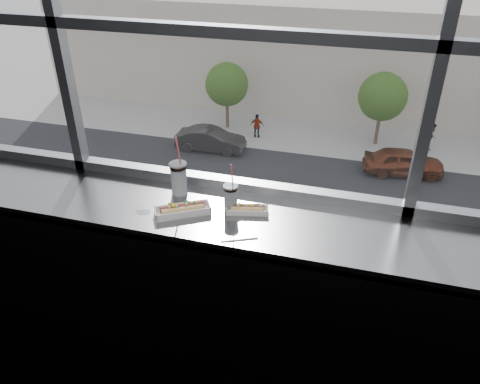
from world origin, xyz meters
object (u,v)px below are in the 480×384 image
(hotdog_tray_right, at_px, (247,209))
(hotdog_tray_left, at_px, (182,209))
(tree_left, at_px, (227,85))
(soda_cup_right, at_px, (231,196))
(car_near_b, at_px, (160,198))
(soda_cup_left, at_px, (179,177))
(car_near_a, at_px, (45,181))
(car_far_a, at_px, (211,136))
(loose_straw, at_px, (239,240))
(wrapper, at_px, (143,209))
(pedestrian_a, at_px, (257,124))
(car_far_b, at_px, (404,158))
(pedestrian_c, at_px, (432,134))
(tree_center, at_px, (383,97))

(hotdog_tray_right, bearing_deg, hotdog_tray_left, -175.13)
(hotdog_tray_right, xyz_separation_m, tree_left, (-8.95, 28.23, -8.91))
(soda_cup_right, distance_m, car_near_b, 21.54)
(soda_cup_left, xyz_separation_m, car_near_b, (-8.43, 16.14, -11.15))
(car_near_a, distance_m, car_far_a, 10.47)
(soda_cup_left, bearing_deg, tree_left, 106.85)
(loose_straw, distance_m, wrapper, 0.60)
(soda_cup_right, distance_m, tree_left, 30.92)
(pedestrian_a, xyz_separation_m, tree_left, (-2.51, 1.18, 2.16))
(soda_cup_left, bearing_deg, loose_straw, -37.20)
(hotdog_tray_left, height_order, soda_cup_left, soda_cup_left)
(loose_straw, xyz_separation_m, car_far_a, (-8.88, 24.49, -11.05))
(loose_straw, height_order, wrapper, wrapper)
(hotdog_tray_left, xyz_separation_m, soda_cup_left, (-0.10, 0.20, 0.08))
(car_near_b, xyz_separation_m, pedestrian_a, (2.42, 10.82, -0.00))
(wrapper, distance_m, tree_left, 30.90)
(loose_straw, height_order, pedestrian_a, loose_straw)
(wrapper, xyz_separation_m, tree_left, (-8.40, 28.37, -8.90))
(hotdog_tray_left, bearing_deg, soda_cup_left, 85.16)
(soda_cup_left, height_order, pedestrian_a, soda_cup_left)
(loose_straw, xyz_separation_m, pedestrian_a, (-6.47, 27.31, -11.05))
(soda_cup_left, relative_size, car_far_b, 0.06)
(hotdog_tray_right, xyz_separation_m, wrapper, (-0.56, -0.14, -0.01))
(wrapper, height_order, pedestrian_c, wrapper)
(hotdog_tray_left, xyz_separation_m, wrapper, (-0.22, -0.03, -0.02))
(hotdog_tray_left, relative_size, tree_left, 0.06)
(soda_cup_right, distance_m, pedestrian_c, 30.94)
(hotdog_tray_right, bearing_deg, car_near_a, 120.72)
(car_near_a, xyz_separation_m, car_near_b, (6.75, 0.00, 0.02))
(car_far_a, xyz_separation_m, pedestrian_a, (2.41, 2.82, 0.00))
(car_near_b, bearing_deg, car_near_a, 86.54)
(soda_cup_left, bearing_deg, soda_cup_right, -15.03)
(car_near_a, distance_m, pedestrian_c, 23.94)
(pedestrian_a, bearing_deg, pedestrian_c, -173.10)
(hotdog_tray_left, height_order, tree_left, hotdog_tray_left)
(loose_straw, bearing_deg, soda_cup_right, 89.78)
(car_near_a, height_order, pedestrian_c, pedestrian_c)
(car_far_a, relative_size, car_far_b, 0.94)
(soda_cup_right, bearing_deg, car_far_b, 82.30)
(wrapper, xyz_separation_m, car_near_b, (-8.30, 16.37, -11.05))
(soda_cup_left, relative_size, tree_center, 0.08)
(hotdog_tray_left, distance_m, pedestrian_a, 29.96)
(wrapper, distance_m, car_far_a, 28.02)
(car_near_a, bearing_deg, hotdog_tray_left, -133.56)
(car_near_a, bearing_deg, pedestrian_a, -36.91)
(hotdog_tray_right, xyz_separation_m, soda_cup_right, (-0.09, 0.00, 0.06))
(pedestrian_a, bearing_deg, hotdog_tray_right, 103.40)
(hotdog_tray_left, xyz_separation_m, tree_left, (-8.62, 28.34, -8.92))
(soda_cup_right, height_order, car_near_b, soda_cup_right)
(hotdog_tray_left, bearing_deg, wrapper, 156.34)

